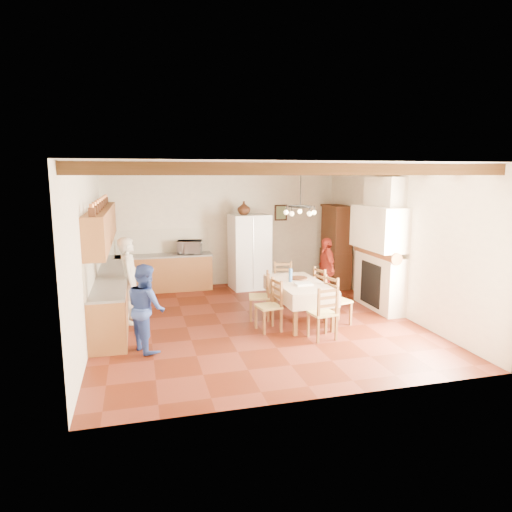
{
  "coord_description": "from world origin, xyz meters",
  "views": [
    {
      "loc": [
        -2.16,
        -8.31,
        2.83
      ],
      "look_at": [
        0.1,
        0.3,
        1.25
      ],
      "focal_mm": 32.0,
      "sensor_mm": 36.0,
      "label": 1
    }
  ],
  "objects": [
    {
      "name": "floor",
      "position": [
        0.0,
        0.0,
        -0.01
      ],
      "size": [
        6.0,
        6.5,
        0.02
      ],
      "primitive_type": "cube",
      "color": "#511A0C",
      "rests_on": "ground"
    },
    {
      "name": "ceiling",
      "position": [
        0.0,
        0.0,
        3.01
      ],
      "size": [
        6.0,
        6.5,
        0.02
      ],
      "primitive_type": "cube",
      "color": "silver",
      "rests_on": "ground"
    },
    {
      "name": "wall_back",
      "position": [
        0.0,
        3.26,
        1.5
      ],
      "size": [
        6.0,
        0.02,
        3.0
      ],
      "primitive_type": "cube",
      "color": "white",
      "rests_on": "ground"
    },
    {
      "name": "wall_front",
      "position": [
        0.0,
        -3.26,
        1.5
      ],
      "size": [
        6.0,
        0.02,
        3.0
      ],
      "primitive_type": "cube",
      "color": "white",
      "rests_on": "ground"
    },
    {
      "name": "wall_left",
      "position": [
        -3.01,
        0.0,
        1.5
      ],
      "size": [
        0.02,
        6.5,
        3.0
      ],
      "primitive_type": "cube",
      "color": "white",
      "rests_on": "ground"
    },
    {
      "name": "wall_right",
      "position": [
        3.01,
        0.0,
        1.5
      ],
      "size": [
        0.02,
        6.5,
        3.0
      ],
      "primitive_type": "cube",
      "color": "white",
      "rests_on": "ground"
    },
    {
      "name": "ceiling_beams",
      "position": [
        0.0,
        0.0,
        2.91
      ],
      "size": [
        6.0,
        6.3,
        0.16
      ],
      "primitive_type": null,
      "color": "#35220C",
      "rests_on": "ground"
    },
    {
      "name": "lower_cabinets_left",
      "position": [
        -2.7,
        1.05,
        0.43
      ],
      "size": [
        0.6,
        4.3,
        0.86
      ],
      "primitive_type": "cube",
      "color": "brown",
      "rests_on": "ground"
    },
    {
      "name": "lower_cabinets_back",
      "position": [
        -1.55,
        2.95,
        0.43
      ],
      "size": [
        2.3,
        0.6,
        0.86
      ],
      "primitive_type": "cube",
      "color": "brown",
      "rests_on": "ground"
    },
    {
      "name": "countertop_left",
      "position": [
        -2.7,
        1.05,
        0.88
      ],
      "size": [
        0.62,
        4.3,
        0.04
      ],
      "primitive_type": "cube",
      "color": "slate",
      "rests_on": "lower_cabinets_left"
    },
    {
      "name": "countertop_back",
      "position": [
        -1.55,
        2.95,
        0.88
      ],
      "size": [
        2.34,
        0.62,
        0.04
      ],
      "primitive_type": "cube",
      "color": "slate",
      "rests_on": "lower_cabinets_back"
    },
    {
      "name": "backsplash_left",
      "position": [
        -2.98,
        1.05,
        1.2
      ],
      "size": [
        0.03,
        4.3,
        0.6
      ],
      "primitive_type": "cube",
      "color": "silver",
      "rests_on": "ground"
    },
    {
      "name": "backsplash_back",
      "position": [
        -1.55,
        3.23,
        1.2
      ],
      "size": [
        2.3,
        0.03,
        0.6
      ],
      "primitive_type": "cube",
      "color": "silver",
      "rests_on": "ground"
    },
    {
      "name": "upper_cabinets",
      "position": [
        -2.83,
        1.05,
        1.85
      ],
      "size": [
        0.35,
        4.2,
        0.7
      ],
      "primitive_type": "cube",
      "color": "brown",
      "rests_on": "ground"
    },
    {
      "name": "fireplace",
      "position": [
        2.72,
        0.2,
        1.4
      ],
      "size": [
        0.56,
        1.6,
        2.8
      ],
      "primitive_type": null,
      "color": "beige",
      "rests_on": "ground"
    },
    {
      "name": "wall_picture",
      "position": [
        1.55,
        3.23,
        1.85
      ],
      "size": [
        0.34,
        0.03,
        0.42
      ],
      "primitive_type": "cube",
      "color": "black",
      "rests_on": "ground"
    },
    {
      "name": "refrigerator",
      "position": [
        0.55,
        2.67,
        0.93
      ],
      "size": [
        0.99,
        0.84,
        1.87
      ],
      "primitive_type": "cube",
      "rotation": [
        0.0,
        0.0,
        0.08
      ],
      "color": "white",
      "rests_on": "floor"
    },
    {
      "name": "hutch",
      "position": [
        2.75,
        2.34,
        1.04
      ],
      "size": [
        0.55,
        1.17,
        2.08
      ],
      "primitive_type": null,
      "rotation": [
        0.0,
        0.0,
        -0.06
      ],
      "color": "#38220F",
      "rests_on": "floor"
    },
    {
      "name": "dining_table",
      "position": [
        0.85,
        -0.17,
        0.69
      ],
      "size": [
        0.94,
        1.79,
        0.78
      ],
      "rotation": [
        0.0,
        0.0,
        0.02
      ],
      "color": "beige",
      "rests_on": "floor"
    },
    {
      "name": "chandelier",
      "position": [
        0.85,
        -0.17,
        2.25
      ],
      "size": [
        0.47,
        0.47,
        0.03
      ],
      "primitive_type": "torus",
      "color": "black",
      "rests_on": "ground"
    },
    {
      "name": "chair_left_near",
      "position": [
        0.11,
        -0.57,
        0.48
      ],
      "size": [
        0.46,
        0.48,
        0.96
      ],
      "primitive_type": null,
      "rotation": [
        0.0,
        0.0,
        -1.41
      ],
      "color": "brown",
      "rests_on": "floor"
    },
    {
      "name": "chair_left_far",
      "position": [
        0.12,
        0.13,
        0.48
      ],
      "size": [
        0.48,
        0.5,
        0.96
      ],
      "primitive_type": null,
      "rotation": [
        0.0,
        0.0,
        -1.79
      ],
      "color": "brown",
      "rests_on": "floor"
    },
    {
      "name": "chair_right_near",
      "position": [
        1.5,
        -0.54,
        0.48
      ],
      "size": [
        0.49,
        0.51,
        0.96
      ],
      "primitive_type": null,
      "rotation": [
        0.0,
        0.0,
        1.82
      ],
      "color": "brown",
      "rests_on": "floor"
    },
    {
      "name": "chair_right_far",
      "position": [
        1.59,
        0.24,
        0.48
      ],
      "size": [
        0.48,
        0.5,
        0.96
      ],
      "primitive_type": null,
      "rotation": [
        0.0,
        0.0,
        1.79
      ],
      "color": "brown",
      "rests_on": "floor"
    },
    {
      "name": "chair_end_near",
      "position": [
        0.9,
        -1.21,
        0.48
      ],
      "size": [
        0.47,
        0.45,
        0.96
      ],
      "primitive_type": null,
      "rotation": [
        0.0,
        0.0,
        3.28
      ],
      "color": "brown",
      "rests_on": "floor"
    },
    {
      "name": "chair_end_far",
      "position": [
        0.89,
        0.88,
        0.48
      ],
      "size": [
        0.48,
        0.46,
        0.96
      ],
      "primitive_type": null,
      "rotation": [
        0.0,
        0.0,
        -0.16
      ],
      "color": "brown",
      "rests_on": "floor"
    },
    {
      "name": "person_man",
      "position": [
        -2.35,
        0.57,
        0.84
      ],
      "size": [
        0.46,
        0.65,
        1.68
      ],
      "primitive_type": "imported",
      "rotation": [
        0.0,
        0.0,
        1.48
      ],
      "color": "beige",
      "rests_on": "floor"
    },
    {
      "name": "person_woman_blue",
      "position": [
        -2.08,
        -0.97,
        0.72
      ],
      "size": [
        0.77,
        0.85,
        1.44
      ],
      "primitive_type": "imported",
      "rotation": [
        0.0,
        0.0,
        1.96
      ],
      "color": "#304899",
      "rests_on": "floor"
    },
    {
      "name": "person_woman_red",
      "position": [
        1.98,
        1.15,
        0.72
      ],
      "size": [
        0.4,
        0.86,
        1.44
      ],
      "primitive_type": "imported",
      "rotation": [
        0.0,
        0.0,
        -1.62
      ],
      "color": "#A12B1E",
      "rests_on": "floor"
    },
    {
      "name": "microwave",
      "position": [
        -0.91,
        2.95,
        1.06
      ],
      "size": [
        0.66,
        0.51,
        0.33
      ],
      "primitive_type": "imported",
      "rotation": [
        0.0,
        0.0,
        -0.2
      ],
      "color": "silver",
      "rests_on": "countertop_back"
    },
    {
      "name": "fridge_vase",
      "position": [
        0.41,
        2.67,
        2.03
      ],
      "size": [
        0.37,
        0.37,
        0.33
      ],
      "primitive_type": "imported",
      "rotation": [
        0.0,
        0.0,
        -0.2
      ],
      "color": "#38220F",
      "rests_on": "refrigerator"
    }
  ]
}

